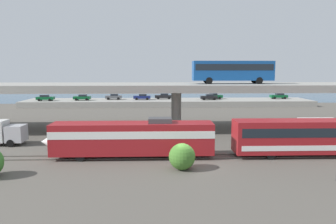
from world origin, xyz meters
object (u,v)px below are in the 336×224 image
service_truck_east (325,130)px  parked_car_4 (142,97)px  parked_car_1 (114,97)px  parked_car_7 (45,98)px  parked_car_0 (82,97)px  parked_car_3 (164,96)px  train_locomotive (125,137)px  train_coach_lead (328,136)px  parked_car_5 (214,96)px  parked_car_2 (279,96)px  parked_car_6 (209,97)px  transit_bus_on_overpass (233,70)px

service_truck_east → parked_car_4: bearing=119.2°
parked_car_1 → parked_car_7: size_ratio=0.98×
parked_car_0 → parked_car_3: same height
train_locomotive → parked_car_7: (-24.25, 48.70, 0.01)m
service_truck_east → parked_car_1: service_truck_east is taller
train_coach_lead → parked_car_7: train_coach_lead is taller
train_coach_lead → parked_car_5: bearing=-86.7°
parked_car_1 → train_locomotive: bearing=98.5°
parked_car_0 → parked_car_3: 20.83m
parked_car_2 → parked_car_7: bearing=3.5°
parked_car_0 → parked_car_5: (33.90, 2.87, 0.00)m
train_locomotive → parked_car_4: 50.85m
parked_car_5 → parked_car_4: bearing=-174.3°
parked_car_1 → parked_car_3: (12.94, 1.10, 0.00)m
service_truck_east → parked_car_0: 59.08m
service_truck_east → parked_car_6: bearing=100.1°
parked_car_4 → parked_car_5: bearing=-174.3°
service_truck_east → parked_car_1: (-32.27, 45.38, 0.57)m
transit_bus_on_overpass → service_truck_east: (9.76, -9.40, -7.44)m
train_locomotive → train_coach_lead: train_locomotive is taller
train_locomotive → train_coach_lead: (21.52, -0.00, -0.02)m
train_coach_lead → parked_car_0: train_coach_lead is taller
train_locomotive → parked_car_4: bearing=-89.6°
transit_bus_on_overpass → parked_car_1: 43.00m
parked_car_0 → parked_car_6: size_ratio=0.98×
train_locomotive → parked_car_5: 55.89m
parked_car_3 → parked_car_6: bearing=165.9°
parked_car_5 → parked_car_6: bearing=-122.1°
parked_car_2 → parked_car_4: bearing=2.5°
train_coach_lead → parked_car_6: bearing=-84.5°
service_truck_east → parked_car_6: size_ratio=1.60×
service_truck_east → parked_car_7: size_ratio=1.62×
parked_car_3 → parked_car_5: same height
train_locomotive → parked_car_1: 52.31m
parked_car_5 → parked_car_6: size_ratio=1.02×
parked_car_0 → parked_car_6: same height
parked_car_3 → parked_car_2: bearing=179.2°
train_coach_lead → parked_car_3: 55.30m
parked_car_1 → parked_car_3: bearing=-175.2°
parked_car_1 → parked_car_7: bearing=10.4°
parked_car_1 → parked_car_5: 26.24m
transit_bus_on_overpass → parked_car_2: 42.80m
parked_car_2 → parked_car_7: size_ratio=1.05×
train_locomotive → parked_car_1: (-7.73, 51.74, 0.01)m
train_locomotive → parked_car_6: bearing=-108.5°
train_locomotive → parked_car_3: size_ratio=3.89×
parked_car_6 → parked_car_7: bearing=1.7°
service_truck_east → parked_car_0: size_ratio=1.63×
parked_car_5 → parked_car_7: bearing=-174.6°
parked_car_5 → parked_car_7: size_ratio=1.04×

